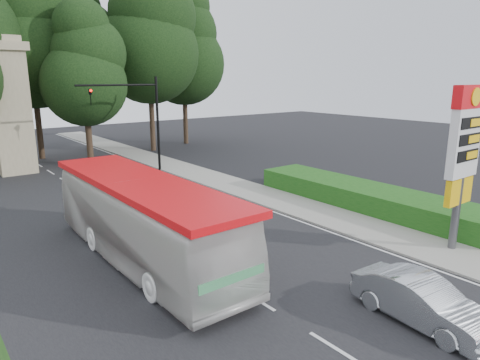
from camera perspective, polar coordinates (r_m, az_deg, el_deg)
ground at (r=12.36m, az=14.87°, el=-22.21°), size 120.00×120.00×0.00m
road_surface at (r=20.88m, az=-12.39°, el=-6.74°), size 14.00×80.00×0.02m
sidewalk_right at (r=25.45m, az=5.08°, el=-2.65°), size 3.00×80.00×0.12m
hedge at (r=24.97m, az=16.48°, el=-2.20°), size 3.00×14.00×1.20m
gas_station_pylon at (r=19.31m, az=27.72°, el=4.00°), size 2.10×0.45×6.85m
traffic_signal_mast at (r=32.99m, az=-13.04°, el=8.91°), size 6.10×0.35×7.20m
monument at (r=36.41m, az=-28.38°, el=8.74°), size 3.00×3.00×10.05m
tree_center_right at (r=42.02m, az=-26.39°, el=17.50°), size 9.24×9.24×18.15m
tree_east_near at (r=45.19m, az=-20.34°, el=15.96°), size 8.12×8.12×15.95m
tree_east_mid at (r=43.53m, az=-12.19°, el=18.81°), size 9.52×9.52×18.70m
tree_far_east at (r=47.58m, az=-7.58°, el=17.29°), size 8.68×8.68×17.05m
tree_monument_right at (r=37.22m, az=-20.19°, el=14.08°), size 6.72×6.72×13.20m
transit_bus at (r=17.22m, az=-12.78°, el=-5.37°), size 2.80×11.86×3.30m
sedan_silver at (r=14.18m, az=23.05°, el=-14.61°), size 1.75×4.33×1.40m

